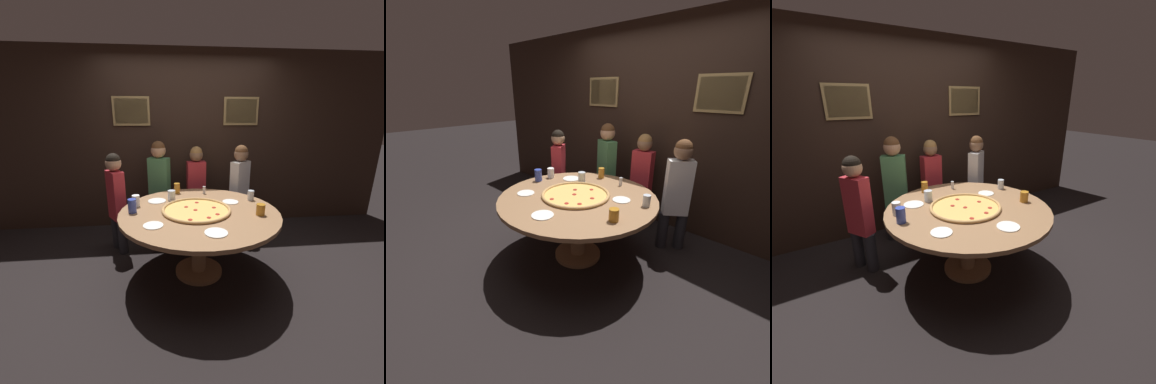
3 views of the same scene
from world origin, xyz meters
TOP-DOWN VIEW (x-y plane):
  - ground_plane at (0.00, 0.00)m, footprint 24.00×24.00m
  - back_wall at (0.00, 1.43)m, footprint 6.40×0.08m
  - dining_table at (0.00, 0.00)m, footprint 1.67×1.67m
  - giant_pizza at (-0.03, -0.00)m, footprint 0.73×0.73m
  - drink_cup_near_left at (-0.67, 0.21)m, footprint 0.08×0.08m
  - drink_cup_far_right at (-0.20, 0.65)m, footprint 0.08×0.08m
  - drink_cup_by_shaker at (0.60, -0.18)m, footprint 0.09×0.09m
  - drink_cup_front_edge at (-0.28, 0.36)m, footprint 0.09×0.09m
  - drink_cup_far_left at (0.65, 0.28)m, footprint 0.07×0.07m
  - drink_cup_near_right at (-0.69, 0.02)m, footprint 0.09×0.09m
  - white_plate_right_side at (0.07, -0.54)m, footprint 0.20×0.20m
  - white_plate_beside_cup at (0.39, 0.24)m, footprint 0.18×0.18m
  - white_plate_far_back at (-0.47, -0.33)m, footprint 0.19×0.19m
  - white_plate_near_front at (-0.45, 0.36)m, footprint 0.21×0.21m
  - condiment_shaker at (0.14, 0.59)m, footprint 0.04×0.04m
  - diner_side_left at (-0.43, 1.05)m, footprint 0.36×0.25m
  - diner_side_right at (-0.96, 0.61)m, footprint 0.27×0.33m
  - diner_far_left at (0.69, 0.90)m, footprint 0.33×0.29m
  - diner_centre_back at (0.10, 1.13)m, footprint 0.32×0.19m

SIDE VIEW (x-z plane):
  - ground_plane at x=0.00m, z-range 0.00..0.00m
  - dining_table at x=0.00m, z-range 0.25..0.99m
  - diner_side_right at x=-0.96m, z-range 0.09..1.36m
  - diner_centre_back at x=0.10m, z-range 0.09..1.36m
  - white_plate_right_side at x=0.07m, z-range 0.74..0.75m
  - white_plate_beside_cup at x=0.39m, z-range 0.74..0.75m
  - white_plate_far_back at x=-0.47m, z-range 0.74..0.75m
  - white_plate_near_front at x=-0.45m, z-range 0.74..0.75m
  - diner_far_left at x=0.69m, z-range 0.09..1.40m
  - giant_pizza at x=-0.03m, z-range 0.74..0.77m
  - diner_side_left at x=-0.43m, z-range 0.09..1.46m
  - condiment_shaker at x=0.14m, z-range 0.74..0.84m
  - drink_cup_by_shaker at x=0.60m, z-range 0.74..0.85m
  - drink_cup_far_left at x=0.65m, z-range 0.74..0.86m
  - drink_cup_front_edge at x=-0.28m, z-range 0.74..0.86m
  - drink_cup_near_left at x=-0.67m, z-range 0.74..0.87m
  - drink_cup_far_right at x=-0.20m, z-range 0.74..0.87m
  - drink_cup_near_right at x=-0.69m, z-range 0.74..0.88m
  - back_wall at x=0.00m, z-range 0.00..2.60m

